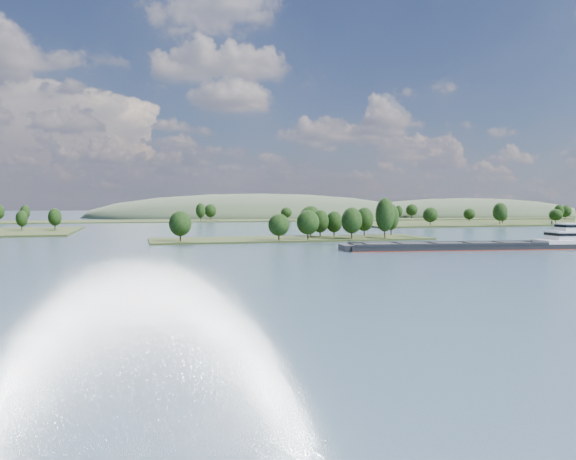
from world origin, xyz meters
name	(u,v)px	position (x,y,z in m)	size (l,w,h in m)	color
ground	(354,254)	(0.00, 120.00, 0.00)	(1800.00, 1800.00, 0.00)	#3A5265
tree_island	(310,228)	(6.83, 178.99, 4.01)	(100.00, 30.00, 15.75)	#283417
right_bank	(573,221)	(231.86, 299.42, 1.01)	(320.00, 90.00, 14.54)	#283417
back_shoreline	(224,220)	(9.57, 399.83, 0.68)	(900.00, 60.00, 14.84)	#283417
hill_east	(466,216)	(260.00, 470.00, 0.00)	(260.00, 140.00, 36.00)	#3D4D35
hill_west	(261,217)	(60.00, 500.00, 0.00)	(320.00, 160.00, 44.00)	#3D4D35
cargo_barge	(487,245)	(42.73, 124.72, 1.27)	(74.99, 18.45, 10.07)	black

